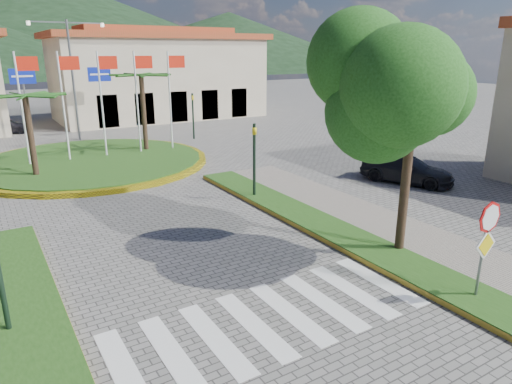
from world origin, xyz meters
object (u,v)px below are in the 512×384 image
deciduous_tree (416,82)px  car_dark_a (5,126)px  roundabout_island (91,161)px  stop_sign (486,235)px  car_side_right (407,169)px  car_dark_b (135,115)px

deciduous_tree → car_dark_a: size_ratio=1.89×
roundabout_island → stop_sign: roundabout_island is taller
deciduous_tree → car_side_right: 9.58m
roundabout_island → car_side_right: 16.71m
car_side_right → roundabout_island: bearing=112.7°
stop_sign → deciduous_tree: 4.59m
roundabout_island → car_dark_a: bearing=103.8°
deciduous_tree → car_dark_b: deciduous_tree is taller
roundabout_island → stop_sign: size_ratio=4.79×
roundabout_island → car_dark_a: size_ratio=3.53×
roundabout_island → car_dark_b: (7.03, 14.59, 0.41)m
roundabout_island → car_side_right: roundabout_island is taller
stop_sign → car_side_right: bearing=49.8°
car_side_right → car_dark_b: bearing=77.5°
car_dark_a → car_side_right: (15.30, -25.04, 0.02)m
deciduous_tree → roundabout_island: bearing=107.9°
stop_sign → car_side_right: 11.07m
deciduous_tree → car_dark_b: bearing=87.2°
roundabout_island → car_side_right: (12.00, -11.62, 0.46)m
car_dark_b → car_side_right: bearing=169.0°
deciduous_tree → car_dark_a: 31.99m
stop_sign → deciduous_tree: size_ratio=0.39×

